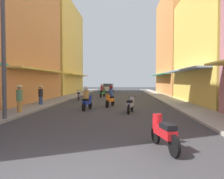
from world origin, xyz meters
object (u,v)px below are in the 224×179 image
motorbike_orange (110,97)px  motorbike_black (103,90)px  motorbike_red (163,131)px  motorbike_green (102,91)px  motorbike_white (79,95)px  motorbike_silver (131,104)px  parked_car (108,88)px  pedestrian_far (19,97)px  motorbike_blue (87,99)px  utility_pole (4,50)px  pedestrian_midway (41,94)px

motorbike_orange → motorbike_black: bearing=97.1°
motorbike_red → motorbike_orange: 10.27m
motorbike_red → motorbike_orange: bearing=101.8°
motorbike_red → motorbike_orange: (-2.11, 10.05, 0.20)m
motorbike_green → motorbike_white: motorbike_green is taller
motorbike_orange → motorbike_silver: (1.41, -2.92, -0.20)m
motorbike_black → motorbike_red: bearing=-81.2°
motorbike_white → parked_car: bearing=84.1°
motorbike_orange → motorbike_red: bearing=-78.2°
pedestrian_far → parked_car: bearing=83.2°
motorbike_orange → pedestrian_far: bearing=-140.6°
motorbike_black → motorbike_white: same height
motorbike_black → pedestrian_far: bearing=-97.6°
parked_car → motorbike_orange: bearing=-85.6°
motorbike_orange → motorbike_silver: motorbike_orange is taller
motorbike_green → motorbike_blue: bearing=-89.3°
motorbike_blue → motorbike_red: bearing=-66.5°
motorbike_green → utility_pole: 16.15m
motorbike_white → pedestrian_far: bearing=-98.4°
motorbike_red → utility_pole: 8.31m
parked_car → motorbike_red: bearing=-83.3°
motorbike_silver → utility_pole: (-6.03, -3.16, 2.85)m
motorbike_black → motorbike_white: bearing=-96.8°
motorbike_blue → pedestrian_midway: 4.53m
motorbike_silver → parked_car: 25.54m
motorbike_silver → motorbike_black: bearing=100.0°
motorbike_green → parked_car: motorbike_green is taller
motorbike_blue → motorbike_white: (-2.09, 7.55, -0.20)m
motorbike_orange → utility_pole: bearing=-127.2°
parked_car → utility_pole: utility_pole is taller
motorbike_red → parked_car: size_ratio=0.43×
motorbike_black → motorbike_green: 7.47m
parked_car → utility_pole: (-2.90, -28.51, 2.61)m
motorbike_black → motorbike_silver: 20.22m
motorbike_red → utility_pole: (-6.73, 3.96, 2.85)m
motorbike_white → motorbike_red: bearing=-70.3°
pedestrian_far → motorbike_silver: bearing=10.0°
motorbike_blue → pedestrian_midway: pedestrian_midway is taller
motorbike_blue → motorbike_silver: 2.94m
parked_car → motorbike_green: bearing=-89.1°
motorbike_black → motorbike_green: (0.57, -7.44, 0.20)m
motorbike_red → parked_car: 32.70m
motorbike_green → pedestrian_far: pedestrian_far is taller
pedestrian_far → motorbike_red: bearing=-40.7°
motorbike_silver → pedestrian_far: bearing=-170.0°
utility_pole → pedestrian_midway: bearing=96.2°
pedestrian_midway → pedestrian_far: (0.42, -4.27, 0.06)m
motorbike_black → pedestrian_midway: bearing=-100.8°
pedestrian_midway → motorbike_black: bearing=79.2°
motorbike_white → utility_pole: (-1.14, -11.61, 2.85)m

